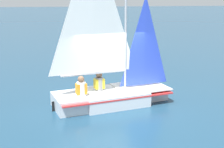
{
  "coord_description": "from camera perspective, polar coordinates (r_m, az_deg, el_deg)",
  "views": [
    {
      "loc": [
        -10.3,
        2.37,
        3.66
      ],
      "look_at": [
        0.0,
        0.0,
        1.08
      ],
      "focal_mm": 50.0,
      "sensor_mm": 36.0,
      "label": 1
    }
  ],
  "objects": [
    {
      "name": "ground_plane",
      "position": [
        11.18,
        -0.0,
        -5.38
      ],
      "size": [
        260.0,
        260.0,
        0.0
      ],
      "primitive_type": "plane",
      "color": "navy"
    },
    {
      "name": "sailboat_main",
      "position": [
        10.92,
        -0.33,
        -1.51
      ],
      "size": [
        2.34,
        4.27,
        5.88
      ],
      "rotation": [
        0.0,
        0.0,
        4.88
      ],
      "color": "silver",
      "rests_on": "ground_plane"
    },
    {
      "name": "sailor_crew",
      "position": [
        10.44,
        -5.63,
        -3.27
      ],
      "size": [
        0.35,
        0.38,
        1.16
      ],
      "rotation": [
        0.0,
        0.0,
        4.88
      ],
      "color": "black",
      "rests_on": "ground_plane"
    },
    {
      "name": "sailor_helm",
      "position": [
        11.03,
        -2.35,
        -2.23
      ],
      "size": [
        0.35,
        0.38,
        1.16
      ],
      "rotation": [
        0.0,
        0.0,
        4.88
      ],
      "color": "black",
      "rests_on": "ground_plane"
    }
  ]
}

